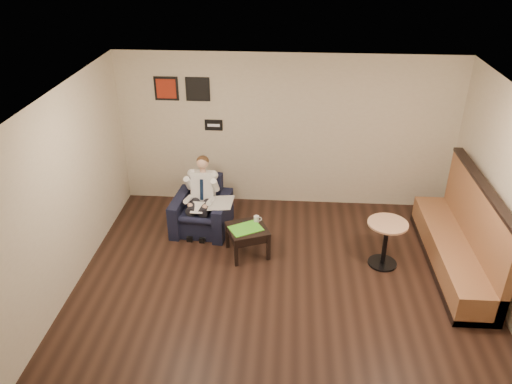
# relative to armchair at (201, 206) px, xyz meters

# --- Properties ---
(ground) EXTENTS (6.00, 6.00, 0.00)m
(ground) POSITION_rel_armchair_xyz_m (1.40, -1.90, -0.45)
(ground) COLOR black
(ground) RESTS_ON ground
(wall_back) EXTENTS (6.00, 0.02, 2.80)m
(wall_back) POSITION_rel_armchair_xyz_m (1.40, 1.10, 0.95)
(wall_back) COLOR beige
(wall_back) RESTS_ON ground
(wall_left) EXTENTS (0.02, 6.00, 2.80)m
(wall_left) POSITION_rel_armchair_xyz_m (-1.60, -1.90, 0.95)
(wall_left) COLOR beige
(wall_left) RESTS_ON ground
(ceiling) EXTENTS (6.00, 6.00, 0.02)m
(ceiling) POSITION_rel_armchair_xyz_m (1.40, -1.90, 2.35)
(ceiling) COLOR white
(ceiling) RESTS_ON wall_back
(seating_sign) EXTENTS (0.32, 0.02, 0.20)m
(seating_sign) POSITION_rel_armchair_xyz_m (0.10, 1.09, 1.05)
(seating_sign) COLOR black
(seating_sign) RESTS_ON wall_back
(art_print_left) EXTENTS (0.42, 0.03, 0.42)m
(art_print_left) POSITION_rel_armchair_xyz_m (-0.70, 1.09, 1.70)
(art_print_left) COLOR #9D2613
(art_print_left) RESTS_ON wall_back
(art_print_right) EXTENTS (0.42, 0.03, 0.42)m
(art_print_right) POSITION_rel_armchair_xyz_m (-0.15, 1.09, 1.70)
(art_print_right) COLOR black
(art_print_right) RESTS_ON wall_back
(armchair) EXTENTS (1.00, 1.00, 0.89)m
(armchair) POSITION_rel_armchair_xyz_m (0.00, 0.00, 0.00)
(armchair) COLOR black
(armchair) RESTS_ON ground
(seated_man) EXTENTS (0.66, 0.92, 1.22)m
(seated_man) POSITION_rel_armchair_xyz_m (-0.01, -0.12, 0.16)
(seated_man) COLOR silver
(seated_man) RESTS_ON armchair
(lap_papers) EXTENTS (0.21, 0.30, 0.01)m
(lap_papers) POSITION_rel_armchair_xyz_m (-0.02, -0.21, 0.10)
(lap_papers) COLOR white
(lap_papers) RESTS_ON seated_man
(newspaper) EXTENTS (0.41, 0.50, 0.01)m
(newspaper) POSITION_rel_armchair_xyz_m (0.36, -0.13, 0.16)
(newspaper) COLOR silver
(newspaper) RESTS_ON armchair
(side_table) EXTENTS (0.77, 0.77, 0.48)m
(side_table) POSITION_rel_armchair_xyz_m (0.84, -0.67, -0.20)
(side_table) COLOR black
(side_table) RESTS_ON ground
(green_folder) EXTENTS (0.59, 0.54, 0.01)m
(green_folder) POSITION_rel_armchair_xyz_m (0.82, -0.70, 0.04)
(green_folder) COLOR #54D82B
(green_folder) RESTS_ON side_table
(coffee_mug) EXTENTS (0.11, 0.11, 0.10)m
(coffee_mug) POSITION_rel_armchair_xyz_m (0.97, -0.48, 0.09)
(coffee_mug) COLOR white
(coffee_mug) RESTS_ON side_table
(smartphone) EXTENTS (0.16, 0.10, 0.01)m
(smartphone) POSITION_rel_armchair_xyz_m (0.83, -0.49, 0.04)
(smartphone) COLOR black
(smartphone) RESTS_ON side_table
(banquette) EXTENTS (0.65, 2.71, 1.39)m
(banquette) POSITION_rel_armchair_xyz_m (3.99, -0.79, 0.25)
(banquette) COLOR #915C38
(banquette) RESTS_ON ground
(cafe_table) EXTENTS (0.62, 0.62, 0.75)m
(cafe_table) POSITION_rel_armchair_xyz_m (2.96, -0.81, -0.07)
(cafe_table) COLOR tan
(cafe_table) RESTS_ON ground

